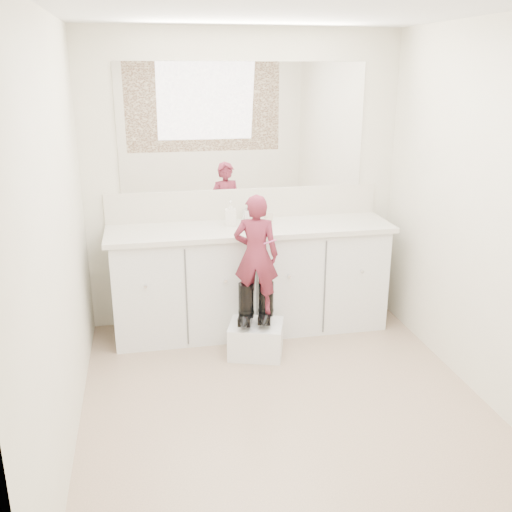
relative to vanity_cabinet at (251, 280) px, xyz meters
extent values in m
plane|color=#886E59|center=(0.00, -1.23, -0.42)|extent=(3.00, 3.00, 0.00)
plane|color=white|center=(0.00, -1.23, 1.97)|extent=(3.00, 3.00, 0.00)
plane|color=beige|center=(0.00, 0.27, 0.77)|extent=(2.60, 0.00, 2.60)
plane|color=beige|center=(0.00, -2.73, 0.77)|extent=(2.60, 0.00, 2.60)
plane|color=beige|center=(-1.30, -1.23, 0.78)|extent=(0.00, 3.00, 3.00)
plane|color=beige|center=(1.30, -1.23, 0.78)|extent=(0.00, 3.00, 3.00)
cube|color=silver|center=(0.00, 0.00, 0.00)|extent=(2.20, 0.55, 0.85)
cube|color=beige|center=(0.00, -0.01, 0.45)|extent=(2.28, 0.58, 0.04)
cube|color=beige|center=(0.00, 0.26, 0.59)|extent=(2.28, 0.03, 0.25)
cube|color=white|center=(0.00, 0.26, 1.22)|extent=(2.00, 0.02, 1.00)
cube|color=#472819|center=(0.00, -2.71, 1.22)|extent=(2.00, 0.01, 1.20)
cylinder|color=silver|center=(0.00, 0.15, 0.52)|extent=(0.08, 0.08, 0.10)
imported|color=beige|center=(0.16, 0.05, 0.51)|extent=(0.11, 0.11, 0.08)
imported|color=white|center=(-0.15, 0.06, 0.56)|extent=(0.10, 0.10, 0.20)
cube|color=white|center=(-0.05, -0.48, -0.30)|extent=(0.48, 0.43, 0.25)
imported|color=#9E3049|center=(-0.05, -0.48, 0.38)|extent=(0.38, 0.30, 0.90)
cylinder|color=#D55293|center=(0.02, -0.52, 0.48)|extent=(0.13, 0.05, 0.06)
camera|label=1|loc=(-0.82, -4.32, 1.66)|focal=40.00mm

